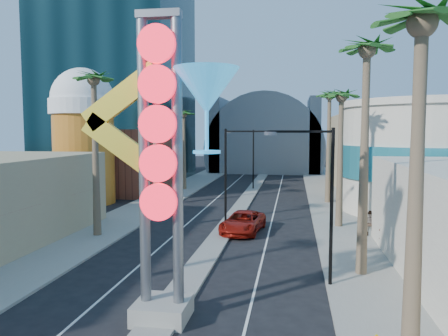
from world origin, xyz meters
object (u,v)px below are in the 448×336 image
neon_sign (180,144)px  red_pickup (243,222)px  pedestrian_b (370,223)px  pedestrian_a (384,234)px

neon_sign → red_pickup: bearing=87.6°
red_pickup → pedestrian_b: bearing=6.7°
pedestrian_a → pedestrian_b: (-0.36, 3.24, 0.07)m
pedestrian_a → pedestrian_b: 3.26m
pedestrian_b → pedestrian_a: bearing=115.3°
neon_sign → red_pickup: 17.36m
pedestrian_b → red_pickup: bearing=18.4°
red_pickup → pedestrian_a: (9.76, -3.32, 0.20)m
neon_sign → pedestrian_b: bearing=57.8°
pedestrian_a → pedestrian_b: pedestrian_b is taller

